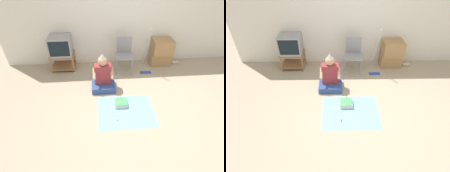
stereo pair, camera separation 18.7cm
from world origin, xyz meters
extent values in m
plane|color=tan|center=(0.00, 0.00, 0.00)|extent=(16.00, 16.00, 0.00)
cube|color=white|center=(0.00, 2.10, 1.27)|extent=(6.40, 0.06, 2.55)
cube|color=#997047|center=(-1.63, 1.81, 0.40)|extent=(0.62, 0.51, 0.03)
cube|color=#997047|center=(-1.63, 1.81, 0.07)|extent=(0.62, 0.51, 0.02)
cylinder|color=#997047|center=(-1.91, 1.59, 0.21)|extent=(0.04, 0.04, 0.41)
cylinder|color=#997047|center=(-1.35, 1.59, 0.21)|extent=(0.04, 0.04, 0.41)
cylinder|color=#997047|center=(-1.91, 2.04, 0.21)|extent=(0.04, 0.04, 0.41)
cylinder|color=#997047|center=(-1.35, 2.04, 0.21)|extent=(0.04, 0.04, 0.41)
cube|color=#99999E|center=(-1.63, 1.82, 0.65)|extent=(0.55, 0.48, 0.48)
cube|color=black|center=(-1.63, 1.58, 0.67)|extent=(0.49, 0.01, 0.38)
cube|color=gray|center=(-0.03, 1.55, 0.44)|extent=(0.48, 0.47, 0.02)
cube|color=gray|center=(-0.01, 1.75, 0.65)|extent=(0.39, 0.05, 0.42)
cylinder|color=gray|center=(-0.25, 1.37, 0.22)|extent=(0.02, 0.02, 0.44)
cylinder|color=gray|center=(0.15, 1.33, 0.22)|extent=(0.02, 0.02, 0.44)
cylinder|color=gray|center=(-0.21, 1.76, 0.22)|extent=(0.02, 0.02, 0.44)
cylinder|color=gray|center=(0.18, 1.72, 0.22)|extent=(0.02, 0.02, 0.44)
cube|color=#A87F51|center=(1.03, 1.82, 0.16)|extent=(0.56, 0.35, 0.32)
cube|color=#A87F51|center=(1.03, 1.82, 0.52)|extent=(0.52, 0.44, 0.40)
cube|color=#2D4CB2|center=(0.53, 1.39, 0.01)|extent=(0.28, 0.09, 0.03)
cylinder|color=#B7B7BC|center=(0.53, 1.59, 0.60)|extent=(0.03, 0.43, 1.14)
cube|color=#A88933|center=(1.48, 1.82, 0.01)|extent=(0.17, 0.12, 0.02)
cube|color=beige|center=(1.48, 1.82, 0.04)|extent=(0.19, 0.11, 0.03)
cube|color=#334C8C|center=(-0.61, 0.83, 0.07)|extent=(0.52, 0.48, 0.14)
cube|color=#993338|center=(-0.61, 0.88, 0.37)|extent=(0.37, 0.20, 0.46)
sphere|color=tan|center=(-0.61, 0.88, 0.69)|extent=(0.21, 0.21, 0.21)
cone|color=silver|center=(-0.61, 0.88, 0.82)|extent=(0.11, 0.11, 0.09)
cylinder|color=tan|center=(-0.80, 0.78, 0.44)|extent=(0.06, 0.24, 0.20)
cylinder|color=tan|center=(-0.41, 0.78, 0.44)|extent=(0.06, 0.24, 0.20)
cube|color=#7FC6E0|center=(-0.20, 0.04, 0.00)|extent=(1.12, 0.91, 0.01)
cube|color=silver|center=(-0.27, 0.24, 0.05)|extent=(0.25, 0.25, 0.08)
cube|color=#4CB266|center=(-0.27, 0.24, 0.09)|extent=(0.25, 0.25, 0.01)
cylinder|color=#E58CCC|center=(-0.20, 0.24, 0.12)|extent=(0.01, 0.01, 0.06)
sphere|color=#FFCC4C|center=(-0.20, 0.24, 0.16)|extent=(0.01, 0.01, 0.01)
cylinder|color=#EA4C4C|center=(-0.26, 0.31, 0.12)|extent=(0.01, 0.01, 0.06)
sphere|color=#FFCC4C|center=(-0.26, 0.31, 0.16)|extent=(0.01, 0.01, 0.01)
cylinder|color=yellow|center=(-0.34, 0.24, 0.12)|extent=(0.01, 0.01, 0.06)
sphere|color=#FFCC4C|center=(-0.34, 0.24, 0.16)|extent=(0.01, 0.01, 0.01)
cylinder|color=yellow|center=(-0.28, 0.17, 0.12)|extent=(0.01, 0.01, 0.06)
sphere|color=#FFCC4C|center=(-0.28, 0.17, 0.16)|extent=(0.01, 0.01, 0.01)
ellipsoid|color=white|center=(-0.38, -0.11, 0.01)|extent=(0.04, 0.05, 0.01)
cube|color=white|center=(-0.38, -0.18, 0.01)|extent=(0.02, 0.10, 0.01)
ellipsoid|color=white|center=(-0.38, -0.14, 0.01)|extent=(0.04, 0.05, 0.01)
cube|color=white|center=(-0.38, -0.21, 0.01)|extent=(0.01, 0.10, 0.01)
camera|label=1|loc=(-0.68, -2.39, 2.54)|focal=28.00mm
camera|label=2|loc=(-0.49, -2.40, 2.54)|focal=28.00mm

